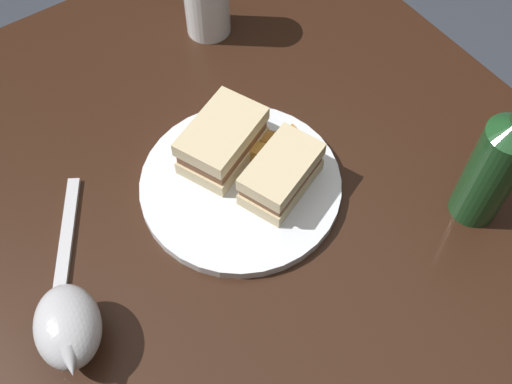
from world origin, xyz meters
TOP-DOWN VIEW (x-y plane):
  - ground_plane at (0.00, 0.00)m, footprint 6.00×6.00m
  - dining_table at (0.00, 0.00)m, footprint 1.12×0.90m
  - plate at (-0.07, 0.00)m, footprint 0.28×0.28m
  - sandwich_half_left at (-0.03, 0.04)m, footprint 0.10×0.13m
  - sandwich_half_right at (-0.12, 0.01)m, footprint 0.12×0.14m
  - potato_wedge_front at (-0.08, 0.05)m, footprint 0.06×0.05m
  - potato_wedge_middle at (-0.05, 0.06)m, footprint 0.05×0.03m
  - potato_wedge_back at (-0.10, 0.06)m, footprint 0.04×0.04m
  - potato_wedge_left_edge at (-0.10, 0.03)m, footprint 0.02×0.05m
  - potato_wedge_right_edge at (-0.09, 0.09)m, footprint 0.02×0.04m
  - gravy_boat at (-0.00, -0.28)m, footprint 0.13×0.10m
  - cider_bottle at (0.14, 0.24)m, footprint 0.06×0.06m
  - fork at (-0.13, -0.23)m, footprint 0.16×0.11m

SIDE VIEW (x-z plane):
  - ground_plane at x=0.00m, z-range 0.00..0.00m
  - dining_table at x=0.00m, z-range 0.00..0.75m
  - fork at x=-0.13m, z-range 0.75..0.76m
  - plate at x=-0.07m, z-range 0.75..0.77m
  - potato_wedge_right_edge at x=-0.09m, z-range 0.77..0.78m
  - potato_wedge_middle at x=-0.05m, z-range 0.77..0.78m
  - potato_wedge_left_edge at x=-0.10m, z-range 0.77..0.79m
  - potato_wedge_back at x=-0.10m, z-range 0.77..0.79m
  - potato_wedge_front at x=-0.08m, z-range 0.77..0.79m
  - gravy_boat at x=0.00m, z-range 0.76..0.83m
  - sandwich_half_left at x=-0.03m, z-range 0.77..0.82m
  - sandwich_half_right at x=-0.12m, z-range 0.77..0.83m
  - cider_bottle at x=0.14m, z-range 0.73..0.98m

